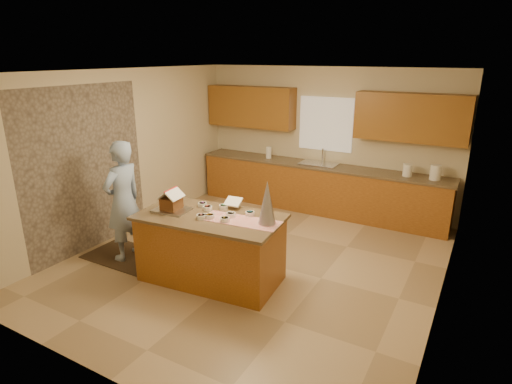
% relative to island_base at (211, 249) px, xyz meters
% --- Properties ---
extents(floor, '(5.50, 5.50, 0.00)m').
position_rel_island_base_xyz_m(floor, '(0.26, 0.74, -0.44)').
color(floor, tan).
rests_on(floor, ground).
extents(ceiling, '(5.50, 5.50, 0.00)m').
position_rel_island_base_xyz_m(ceiling, '(0.26, 0.74, 2.26)').
color(ceiling, silver).
rests_on(ceiling, floor).
extents(wall_back, '(5.50, 5.50, 0.00)m').
position_rel_island_base_xyz_m(wall_back, '(0.26, 3.49, 0.91)').
color(wall_back, beige).
rests_on(wall_back, floor).
extents(wall_front, '(5.50, 5.50, 0.00)m').
position_rel_island_base_xyz_m(wall_front, '(0.26, -2.01, 0.91)').
color(wall_front, beige).
rests_on(wall_front, floor).
extents(wall_left, '(5.50, 5.50, 0.00)m').
position_rel_island_base_xyz_m(wall_left, '(-2.24, 0.74, 0.91)').
color(wall_left, beige).
rests_on(wall_left, floor).
extents(wall_right, '(5.50, 5.50, 0.00)m').
position_rel_island_base_xyz_m(wall_right, '(2.76, 0.74, 0.91)').
color(wall_right, beige).
rests_on(wall_right, floor).
extents(stone_accent, '(0.00, 2.50, 2.50)m').
position_rel_island_base_xyz_m(stone_accent, '(-2.22, -0.06, 0.81)').
color(stone_accent, gray).
rests_on(stone_accent, wall_left).
extents(window_curtain, '(1.05, 0.03, 1.00)m').
position_rel_island_base_xyz_m(window_curtain, '(0.26, 3.46, 1.21)').
color(window_curtain, white).
rests_on(window_curtain, wall_back).
extents(back_counter_base, '(4.80, 0.60, 0.88)m').
position_rel_island_base_xyz_m(back_counter_base, '(0.26, 3.19, -0.00)').
color(back_counter_base, '#9C5D20').
rests_on(back_counter_base, floor).
extents(back_counter_top, '(4.85, 0.63, 0.04)m').
position_rel_island_base_xyz_m(back_counter_top, '(0.26, 3.19, 0.46)').
color(back_counter_top, brown).
rests_on(back_counter_top, back_counter_base).
extents(upper_cabinet_left, '(1.85, 0.35, 0.80)m').
position_rel_island_base_xyz_m(upper_cabinet_left, '(-1.29, 3.31, 1.46)').
color(upper_cabinet_left, olive).
rests_on(upper_cabinet_left, wall_back).
extents(upper_cabinet_right, '(1.85, 0.35, 0.80)m').
position_rel_island_base_xyz_m(upper_cabinet_right, '(1.81, 3.31, 1.46)').
color(upper_cabinet_right, olive).
rests_on(upper_cabinet_right, wall_back).
extents(sink, '(0.70, 0.45, 0.12)m').
position_rel_island_base_xyz_m(sink, '(0.26, 3.19, 0.45)').
color(sink, silver).
rests_on(sink, back_counter_top).
extents(faucet, '(0.03, 0.03, 0.28)m').
position_rel_island_base_xyz_m(faucet, '(0.26, 3.37, 0.62)').
color(faucet, silver).
rests_on(faucet, back_counter_top).
extents(island_base, '(1.88, 1.07, 0.88)m').
position_rel_island_base_xyz_m(island_base, '(0.00, 0.00, 0.00)').
color(island_base, '#9C5D20').
rests_on(island_base, floor).
extents(island_top, '(1.97, 1.16, 0.04)m').
position_rel_island_base_xyz_m(island_top, '(-0.00, 0.00, 0.46)').
color(island_top, brown).
rests_on(island_top, island_base).
extents(table_runner, '(1.03, 0.45, 0.01)m').
position_rel_island_base_xyz_m(table_runner, '(0.45, 0.04, 0.48)').
color(table_runner, '#AA0E0C').
rests_on(table_runner, island_top).
extents(baking_tray, '(0.49, 0.38, 0.03)m').
position_rel_island_base_xyz_m(baking_tray, '(-0.54, -0.10, 0.49)').
color(baking_tray, silver).
rests_on(baking_tray, island_top).
extents(cookbook, '(0.24, 0.19, 0.09)m').
position_rel_island_base_xyz_m(cookbook, '(0.11, 0.39, 0.57)').
color(cookbook, white).
rests_on(cookbook, island_top).
extents(tinsel_tree, '(0.24, 0.24, 0.55)m').
position_rel_island_base_xyz_m(tinsel_tree, '(0.77, 0.12, 0.76)').
color(tinsel_tree, silver).
rests_on(tinsel_tree, island_top).
extents(rug, '(1.20, 0.78, 0.01)m').
position_rel_island_base_xyz_m(rug, '(-1.52, -0.08, -0.43)').
color(rug, black).
rests_on(rug, floor).
extents(boy, '(0.44, 0.66, 1.76)m').
position_rel_island_base_xyz_m(boy, '(-1.47, -0.08, 0.45)').
color(boy, '#8FA7CC').
rests_on(boy, rug).
extents(canister_a, '(0.15, 0.15, 0.21)m').
position_rel_island_base_xyz_m(canister_a, '(1.86, 3.19, 0.59)').
color(canister_a, white).
rests_on(canister_a, back_counter_top).
extents(canister_b, '(0.17, 0.17, 0.25)m').
position_rel_island_base_xyz_m(canister_b, '(2.31, 3.19, 0.61)').
color(canister_b, white).
rests_on(canister_b, back_counter_top).
extents(canister_c, '(0.14, 0.14, 0.19)m').
position_rel_island_base_xyz_m(canister_c, '(2.33, 3.19, 0.58)').
color(canister_c, white).
rests_on(canister_c, back_counter_top).
extents(paper_towel, '(0.11, 0.11, 0.23)m').
position_rel_island_base_xyz_m(paper_towel, '(-0.82, 3.19, 0.60)').
color(paper_towel, white).
rests_on(paper_towel, back_counter_top).
extents(gingerbread_house, '(0.30, 0.31, 0.28)m').
position_rel_island_base_xyz_m(gingerbread_house, '(-0.54, -0.10, 0.61)').
color(gingerbread_house, '#582F17').
rests_on(gingerbread_house, baking_tray).
extents(candy_bowls, '(0.86, 0.56, 0.06)m').
position_rel_island_base_xyz_m(candy_bowls, '(0.08, 0.09, 0.51)').
color(candy_bowls, '#FFA028').
rests_on(candy_bowls, island_top).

